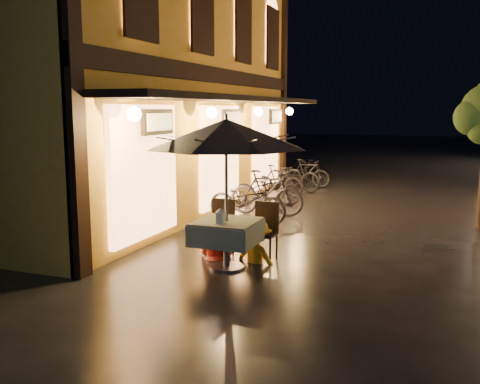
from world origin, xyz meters
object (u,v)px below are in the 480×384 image
at_px(cafe_table, 227,232).
at_px(bicycle_0, 247,201).
at_px(patio_umbrella, 226,134).
at_px(person_orange, 216,216).
at_px(person_yellow, 257,222).
at_px(table_lantern, 220,215).

distance_m(cafe_table, bicycle_0, 3.49).
relative_size(cafe_table, patio_umbrella, 0.39).
xyz_separation_m(cafe_table, bicycle_0, (-0.89, 3.37, -0.09)).
relative_size(person_orange, person_yellow, 1.06).
bearing_deg(cafe_table, table_lantern, -90.00).
bearing_deg(person_yellow, patio_umbrella, 73.10).
height_order(table_lantern, person_yellow, person_yellow).
bearing_deg(bicycle_0, patio_umbrella, -157.58).
height_order(patio_umbrella, person_yellow, patio_umbrella).
bearing_deg(cafe_table, bicycle_0, 104.82).
bearing_deg(table_lantern, person_yellow, 67.26).
bearing_deg(person_orange, bicycle_0, -67.12).
bearing_deg(patio_umbrella, person_orange, 127.40).
bearing_deg(cafe_table, person_orange, 127.40).
distance_m(patio_umbrella, person_yellow, 1.60).
bearing_deg(person_yellow, person_orange, 13.79).
bearing_deg(bicycle_0, table_lantern, -158.54).
bearing_deg(table_lantern, patio_umbrella, 90.00).
xyz_separation_m(table_lantern, person_yellow, (0.33, 0.78, -0.24)).
xyz_separation_m(cafe_table, person_yellow, (0.33, 0.54, 0.09)).
xyz_separation_m(patio_umbrella, bicycle_0, (-0.89, 3.37, -1.65)).
distance_m(cafe_table, table_lantern, 0.41).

